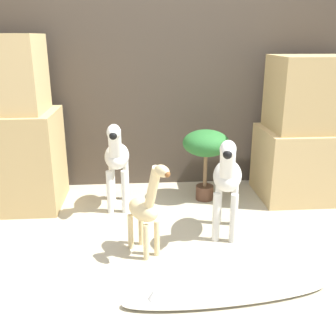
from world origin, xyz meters
The scene contains 9 objects.
ground_plane centered at (0.00, 0.00, 0.00)m, with size 14.00×14.00×0.00m, color #B2A88E.
wall_back centered at (0.00, 1.45, 1.10)m, with size 6.40×0.08×2.20m.
rock_pillar_left centered at (-1.24, 1.01, 0.60)m, with size 0.84×0.59×1.31m.
rock_pillar_right centered at (1.24, 1.01, 0.54)m, with size 0.84×0.59×1.15m.
zebra_right centered at (0.38, 0.37, 0.42)m, with size 0.27×0.52×0.71m.
zebra_left centered at (-0.36, 0.88, 0.42)m, with size 0.19×0.51×0.71m.
giraffe_figurine centered at (-0.16, 0.17, 0.31)m, with size 0.29×0.37×0.62m.
potted_palm_front centered at (0.35, 1.00, 0.45)m, with size 0.38×0.38×0.59m.
surfboard centered at (0.25, -0.30, 0.02)m, with size 1.12×0.30×0.09m.
Camera 1 is at (-0.19, -2.00, 1.29)m, focal length 42.00 mm.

